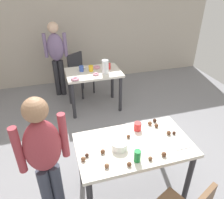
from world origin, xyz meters
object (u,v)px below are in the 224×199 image
object	(u,v)px
dining_table_far	(94,78)
person_girl_near	(45,157)
pitcher_far	(105,67)
dining_table_near	(134,151)
soda_can	(137,156)
chair_far_table	(79,72)
mixing_bowl	(119,145)
person_adult_far	(56,54)

from	to	relation	value
dining_table_far	person_girl_near	xyz separation A→B (m)	(-0.88, -2.10, 0.27)
person_girl_near	pitcher_far	distance (m)	2.24
dining_table_near	soda_can	world-z (taller)	soda_can
dining_table_far	pitcher_far	distance (m)	0.34
person_girl_near	pitcher_far	size ratio (longest dim) A/B	6.20
chair_far_table	soda_can	size ratio (longest dim) A/B	7.13
person_girl_near	mixing_bowl	bearing A→B (deg)	5.93
soda_can	dining_table_far	bearing A→B (deg)	88.57
soda_can	mixing_bowl	bearing A→B (deg)	117.83
person_adult_far	soda_can	size ratio (longest dim) A/B	12.43
dining_table_near	person_girl_near	distance (m)	0.93
soda_can	dining_table_near	bearing A→B (deg)	75.18
person_adult_far	mixing_bowl	bearing A→B (deg)	-81.24
dining_table_near	pitcher_far	xyz separation A→B (m)	(0.18, 1.87, 0.23)
dining_table_far	pitcher_far	bearing A→B (deg)	-34.49
person_girl_near	soda_can	distance (m)	0.84
person_girl_near	soda_can	size ratio (longest dim) A/B	12.29
person_girl_near	soda_can	bearing A→B (deg)	-9.16
person_girl_near	mixing_bowl	xyz separation A→B (m)	(0.71, 0.07, -0.11)
dining_table_near	chair_far_table	distance (m)	2.68
chair_far_table	soda_can	distance (m)	2.92
dining_table_far	chair_far_table	bearing A→B (deg)	104.59
chair_far_table	person_adult_far	bearing A→B (deg)	174.42
dining_table_near	chair_far_table	xyz separation A→B (m)	(-0.18, 2.67, -0.15)
dining_table_far	person_girl_near	size ratio (longest dim) A/B	0.66
person_adult_far	pitcher_far	bearing A→B (deg)	-47.32
dining_table_far	chair_far_table	world-z (taller)	chair_far_table
person_girl_near	soda_can	xyz separation A→B (m)	(0.82, -0.13, -0.09)
soda_can	person_adult_far	bearing A→B (deg)	100.23
pitcher_far	chair_far_table	bearing A→B (deg)	114.38
dining_table_near	mixing_bowl	bearing A→B (deg)	-171.54
dining_table_far	person_adult_far	size ratio (longest dim) A/B	0.65
dining_table_near	dining_table_far	xyz separation A→B (m)	(-0.01, 2.00, -0.02)
chair_far_table	soda_can	world-z (taller)	soda_can
mixing_bowl	chair_far_table	bearing A→B (deg)	90.20
mixing_bowl	soda_can	xyz separation A→B (m)	(0.11, -0.21, 0.02)
soda_can	pitcher_far	distance (m)	2.11
dining_table_near	pitcher_far	bearing A→B (deg)	84.44
dining_table_far	person_adult_far	xyz separation A→B (m)	(-0.59, 0.71, 0.29)
soda_can	chair_far_table	bearing A→B (deg)	92.34
dining_table_far	person_adult_far	distance (m)	0.96
person_girl_near	mixing_bowl	size ratio (longest dim) A/B	9.36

